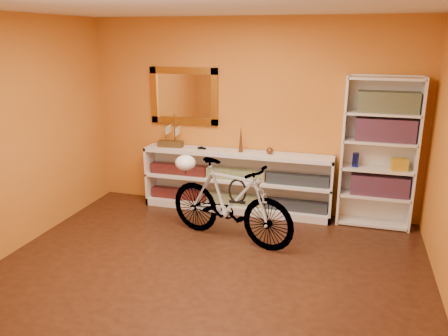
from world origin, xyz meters
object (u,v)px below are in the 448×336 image
(bicycle, at_px, (230,201))
(bookcase, at_px, (378,154))
(console_unit, at_px, (236,181))
(helmet, at_px, (185,163))

(bicycle, bearing_deg, bookcase, -43.83)
(console_unit, bearing_deg, bookcase, 0.79)
(bookcase, height_order, bicycle, bookcase)
(console_unit, relative_size, helmet, 10.27)
(bicycle, bearing_deg, helmet, 90.00)
(helmet, bearing_deg, bicycle, -15.82)
(bookcase, xyz_separation_m, helmet, (-2.26, -0.79, -0.08))
(console_unit, height_order, bicycle, bicycle)
(bookcase, distance_m, bicycle, 1.96)
(helmet, bearing_deg, bookcase, 19.22)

